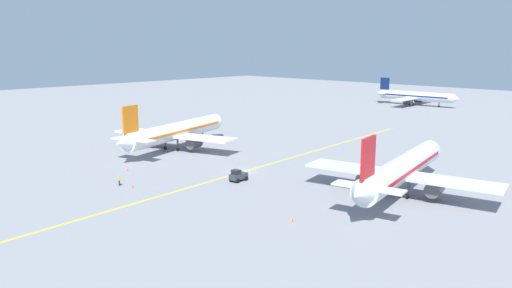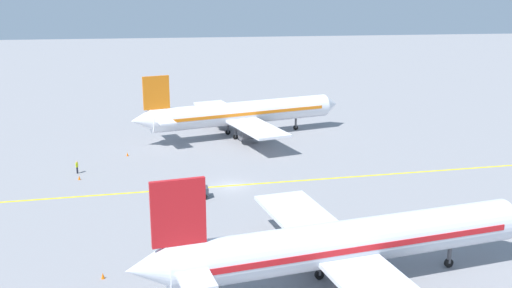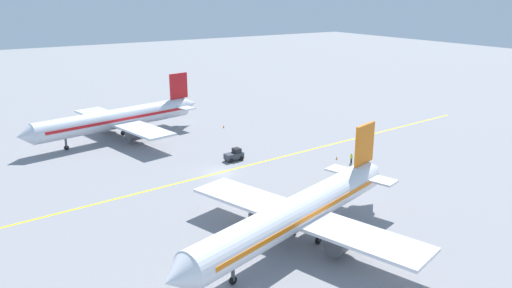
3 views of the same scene
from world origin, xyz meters
TOP-DOWN VIEW (x-y plane):
  - ground_plane at (0.00, 0.00)m, footprint 400.00×400.00m
  - apron_yellow_centreline at (0.00, 0.00)m, footprint 9.88×119.66m
  - airplane_at_gate at (-23.93, 3.84)m, footprint 28.33×34.88m
  - airplane_adjacent_stand at (25.94, 6.77)m, footprint 28.48×35.39m
  - airplane_distant_taxiing at (-24.86, 112.18)m, footprint 31.95×25.36m
  - baggage_tug_dark at (3.71, -4.66)m, footprint 1.88×3.07m
  - ground_crew_worker at (-7.59, -19.35)m, footprint 0.57×0.28m
  - traffic_cone_near_nose at (-4.89, -18.74)m, footprint 0.32×0.32m
  - traffic_cone_mid_apron at (22.08, -13.02)m, footprint 0.32×0.32m
  - traffic_cone_by_wingtip at (-14.80, -13.45)m, footprint 0.32×0.32m

SIDE VIEW (x-z plane):
  - ground_plane at x=0.00m, z-range 0.00..0.00m
  - apron_yellow_centreline at x=0.00m, z-range 0.00..0.01m
  - traffic_cone_near_nose at x=-4.89m, z-range 0.00..0.55m
  - traffic_cone_mid_apron at x=22.08m, z-range 0.00..0.55m
  - traffic_cone_by_wingtip at x=-14.80m, z-range 0.00..0.55m
  - baggage_tug_dark at x=3.71m, z-range -0.15..1.96m
  - ground_crew_worker at x=-7.59m, z-range 0.07..1.75m
  - airplane_distant_taxiing at x=-24.86m, z-range -1.43..8.11m
  - airplane_at_gate at x=-23.93m, z-range -1.59..9.01m
  - airplane_adjacent_stand at x=25.94m, z-range -1.59..9.01m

